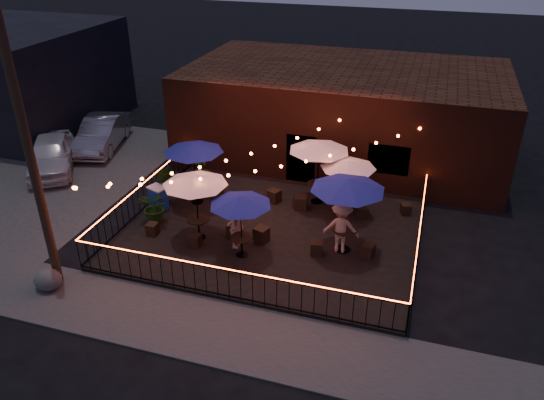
{
  "coord_description": "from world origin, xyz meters",
  "views": [
    {
      "loc": [
        4.81,
        -13.22,
        9.96
      ],
      "look_at": [
        0.07,
        1.9,
        1.4
      ],
      "focal_mm": 35.0,
      "sensor_mm": 36.0,
      "label": 1
    }
  ],
  "objects": [
    {
      "name": "cafe_table_3",
      "position": [
        1.07,
        4.49,
        2.44
      ],
      "size": [
        2.64,
        2.64,
        2.51
      ],
      "rotation": [
        0.0,
        0.0,
        -0.17
      ],
      "color": "black",
      "rests_on": "patio"
    },
    {
      "name": "bistro_chair_8",
      "position": [
        1.87,
        1.0,
        0.37
      ],
      "size": [
        0.44,
        0.44,
        0.45
      ],
      "primitive_type": "cube",
      "rotation": [
        0.0,
        0.0,
        0.18
      ],
      "color": "black",
      "rests_on": "patio"
    },
    {
      "name": "brick_building",
      "position": [
        1.0,
        9.99,
        2.0
      ],
      "size": [
        14.0,
        8.0,
        4.0
      ],
      "color": "#3B1B10",
      "rests_on": "ground"
    },
    {
      "name": "cafe_table_2",
      "position": [
        -0.43,
        0.21,
        2.15
      ],
      "size": [
        2.02,
        2.02,
        2.19
      ],
      "rotation": [
        0.0,
        0.0,
        -0.02
      ],
      "color": "black",
      "rests_on": "patio"
    },
    {
      "name": "boulder",
      "position": [
        -5.41,
        -3.03,
        0.34
      ],
      "size": [
        1.02,
        0.92,
        0.69
      ],
      "primitive_type": "ellipsoid",
      "rotation": [
        0.0,
        0.0,
        -0.22
      ],
      "color": "#4A4A45",
      "rests_on": "ground"
    },
    {
      "name": "bistro_chair_10",
      "position": [
        2.95,
        3.82,
        0.36
      ],
      "size": [
        0.43,
        0.43,
        0.41
      ],
      "primitive_type": "cube",
      "rotation": [
        0.0,
        0.0,
        0.28
      ],
      "color": "black",
      "rests_on": "patio"
    },
    {
      "name": "ground",
      "position": [
        0.0,
        0.0,
        0.0
      ],
      "size": [
        110.0,
        110.0,
        0.0
      ],
      "primitive_type": "plane",
      "color": "black",
      "rests_on": "ground"
    },
    {
      "name": "potted_shrub_b",
      "position": [
        -4.55,
        2.72,
        0.92
      ],
      "size": [
        1.04,
        0.96,
        1.54
      ],
      "primitive_type": "imported",
      "rotation": [
        0.0,
        0.0,
        0.4
      ],
      "color": "#143710",
      "rests_on": "patio"
    },
    {
      "name": "cafe_table_1",
      "position": [
        -3.33,
        3.09,
        2.41
      ],
      "size": [
        2.71,
        2.71,
        2.47
      ],
      "rotation": [
        0.0,
        0.0,
        0.24
      ],
      "color": "black",
      "rests_on": "patio"
    },
    {
      "name": "bistro_chair_0",
      "position": [
        -3.83,
        0.47,
        0.36
      ],
      "size": [
        0.38,
        0.38,
        0.43
      ],
      "primitive_type": "cube",
      "rotation": [
        0.0,
        0.0,
        0.04
      ],
      "color": "black",
      "rests_on": "patio"
    },
    {
      "name": "cafe_table_5",
      "position": [
        2.28,
        3.89,
        2.17
      ],
      "size": [
        2.2,
        2.2,
        2.21
      ],
      "rotation": [
        0.0,
        0.0,
        0.1
      ],
      "color": "black",
      "rests_on": "patio"
    },
    {
      "name": "festoon_lights",
      "position": [
        -1.01,
        1.7,
        2.52
      ],
      "size": [
        10.02,
        8.72,
        1.32
      ],
      "color": "#FF5E27",
      "rests_on": "ground"
    },
    {
      "name": "bistro_chair_3",
      "position": [
        -2.74,
        3.67,
        0.4
      ],
      "size": [
        0.44,
        0.44,
        0.49
      ],
      "primitive_type": "cube",
      "rotation": [
        0.0,
        0.0,
        3.08
      ],
      "color": "black",
      "rests_on": "patio"
    },
    {
      "name": "patron_a",
      "position": [
        -0.75,
        0.71,
        1.12
      ],
      "size": [
        0.58,
        0.78,
        1.94
      ],
      "primitive_type": "imported",
      "rotation": [
        0.0,
        0.0,
        1.39
      ],
      "color": "tan",
      "rests_on": "patio"
    },
    {
      "name": "car_silver",
      "position": [
        -10.06,
        7.02,
        0.75
      ],
      "size": [
        2.7,
        4.79,
        1.49
      ],
      "primitive_type": "imported",
      "rotation": [
        0.0,
        0.0,
        0.26
      ],
      "color": "#92939A",
      "rests_on": "ground"
    },
    {
      "name": "bistro_chair_4",
      "position": [
        -1.14,
        1.25,
        0.37
      ],
      "size": [
        0.38,
        0.38,
        0.44
      ],
      "primitive_type": "cube",
      "rotation": [
        0.0,
        0.0,
        0.01
      ],
      "color": "black",
      "rests_on": "patio"
    },
    {
      "name": "car_white",
      "position": [
        -10.72,
        4.15,
        0.75
      ],
      "size": [
        3.82,
        4.71,
        1.51
      ],
      "primitive_type": "imported",
      "rotation": [
        0.0,
        0.0,
        0.54
      ],
      "color": "white",
      "rests_on": "ground"
    },
    {
      "name": "bistro_chair_7",
      "position": [
        0.63,
        3.77,
        0.41
      ],
      "size": [
        0.5,
        0.5,
        0.52
      ],
      "primitive_type": "cube",
      "rotation": [
        0.0,
        0.0,
        3.32
      ],
      "color": "black",
      "rests_on": "patio"
    },
    {
      "name": "fence_left",
      "position": [
        -5.0,
        2.0,
        0.66
      ],
      "size": [
        0.04,
        8.0,
        1.04
      ],
      "rotation": [
        0.0,
        0.0,
        1.57
      ],
      "color": "black",
      "rests_on": "patio"
    },
    {
      "name": "patio",
      "position": [
        0.0,
        2.0,
        0.07
      ],
      "size": [
        10.0,
        8.0,
        0.15
      ],
      "primitive_type": "cube",
      "color": "black",
      "rests_on": "ground"
    },
    {
      "name": "parking_lot",
      "position": [
        -12.0,
        4.0,
        0.01
      ],
      "size": [
        11.0,
        12.0,
        0.02
      ],
      "primitive_type": "cube",
      "color": "#403E3B",
      "rests_on": "ground"
    },
    {
      "name": "potted_shrub_a",
      "position": [
        -4.1,
        1.26,
        0.76
      ],
      "size": [
        1.29,
        1.18,
        1.22
      ],
      "primitive_type": "imported",
      "rotation": [
        0.0,
        0.0,
        -0.23
      ],
      "color": "#16360E",
      "rests_on": "patio"
    },
    {
      "name": "bistro_chair_5",
      "position": [
        -0.09,
        1.2,
        0.4
      ],
      "size": [
        0.54,
        0.54,
        0.51
      ],
      "primitive_type": "cube",
      "rotation": [
        0.0,
        0.0,
        2.83
      ],
      "color": "black",
      "rests_on": "patio"
    },
    {
      "name": "bistro_chair_2",
      "position": [
        -3.99,
        3.69,
        0.36
      ],
      "size": [
        0.41,
        0.41,
        0.41
      ],
      "primitive_type": "cube",
      "rotation": [
        0.0,
        0.0,
        -0.19
      ],
      "color": "black",
      "rests_on": "patio"
    },
    {
      "name": "fence_right",
      "position": [
        5.0,
        2.0,
        0.66
      ],
      "size": [
        0.04,
        8.0,
        1.04
      ],
      "rotation": [
        0.0,
        0.0,
        1.57
      ],
      "color": "black",
      "rests_on": "patio"
    },
    {
      "name": "bistro_chair_9",
      "position": [
        3.5,
        1.37,
        0.37
      ],
      "size": [
        0.46,
        0.46,
        0.45
      ],
      "primitive_type": "cube",
      "rotation": [
        0.0,
        0.0,
        2.91
      ],
      "color": "black",
      "rests_on": "patio"
    },
    {
      "name": "cafe_table_4",
      "position": [
        2.67,
        1.49,
        2.55
      ],
      "size": [
        3.06,
        3.06,
        2.63
      ],
      "rotation": [
        0.0,
        0.0,
        -0.35
      ],
      "color": "black",
      "rests_on": "patio"
    },
    {
      "name": "patron_b",
      "position": [
        -0.84,
        0.64,
        0.92
      ],
      "size": [
        0.64,
        0.79,
        1.54
      ],
      "primitive_type": "imported",
      "rotation": [
        0.0,
        0.0,
        -1.49
      ],
      "color": "tan",
      "rests_on": "patio"
    },
    {
      "name": "potted_shrub_c",
      "position": [
        -3.73,
        4.44,
        0.86
      ],
      "size": [
        0.94,
        0.94,
        1.42
      ],
      "primitive_type": "imported",
      "rotation": [
        0.0,
        0.0,
        -0.2
      ],
      "color": "#0C3B0B",
      "rests_on": "patio"
    },
    {
      "name": "patron_c",
      "position": [
        2.57,
        1.39,
        1.06
      ],
      "size": [
        1.22,
        0.76,
        1.82
      ],
      "primitive_type": "imported",
      "rotation": [
        0.0,
        0.0,
        3.21
      ],
      "color": "tan",
      "rests_on": "patio"
    },
    {
      "name": "utility_pole",
      "position": [
        -5.4,
        -2.6,
        4.0
      ],
      "size": [
        0.26,
        0.26,
        8.0
      ],
      "primitive_type": "cylinder",
      "color": "#3B2E18",
      "rests_on": "ground"
    },
    {
      "name": "bistro_chair_1",
      "position": [
        -2.1,
        0.26,
        0.36
      ],
      "size": [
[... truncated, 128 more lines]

